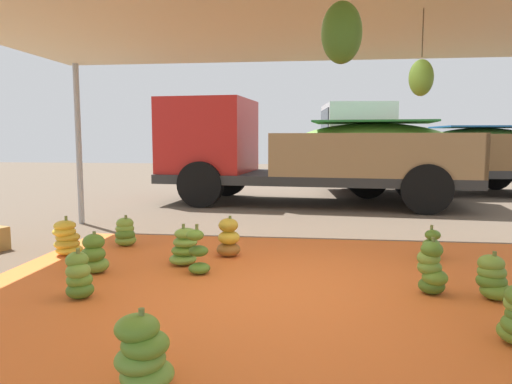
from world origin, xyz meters
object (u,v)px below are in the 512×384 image
object	(u,v)px
banana_bunch_1	(229,239)
banana_bunch_12	(67,239)
banana_bunch_4	(493,278)
banana_bunch_11	(198,253)
banana_bunch_5	(125,233)
banana_bunch_8	(79,277)
banana_bunch_7	(143,354)
cargo_truck_main	(303,150)
banana_bunch_3	(431,269)
banana_bunch_10	(94,255)
banana_bunch_0	(184,248)
cargo_truck_far	(428,149)
banana_bunch_6	(432,245)

from	to	relation	value
banana_bunch_1	banana_bunch_12	size ratio (longest dim) A/B	1.04
banana_bunch_4	banana_bunch_11	bearing A→B (deg)	170.74
banana_bunch_5	banana_bunch_8	world-z (taller)	banana_bunch_8
banana_bunch_7	cargo_truck_main	bearing A→B (deg)	85.28
banana_bunch_4	cargo_truck_main	size ratio (longest dim) A/B	0.06
banana_bunch_12	banana_bunch_3	bearing A→B (deg)	-13.78
banana_bunch_8	banana_bunch_10	xyz separation A→B (m)	(-0.24, 0.81, 0.00)
banana_bunch_8	banana_bunch_0	bearing A→B (deg)	63.24
cargo_truck_far	banana_bunch_6	bearing A→B (deg)	-101.76
banana_bunch_3	banana_bunch_6	distance (m)	1.44
banana_bunch_3	banana_bunch_7	distance (m)	2.95
banana_bunch_0	cargo_truck_main	world-z (taller)	cargo_truck_main
banana_bunch_6	banana_bunch_7	world-z (taller)	banana_bunch_7
banana_bunch_4	cargo_truck_far	distance (m)	9.04
banana_bunch_7	banana_bunch_5	bearing A→B (deg)	113.65
banana_bunch_0	banana_bunch_12	xyz separation A→B (m)	(-1.63, 0.28, 0.01)
banana_bunch_6	banana_bunch_12	size ratio (longest dim) A/B	0.85
banana_bunch_4	banana_bunch_8	distance (m)	3.87
banana_bunch_12	banana_bunch_6	bearing A→B (deg)	4.45
banana_bunch_0	banana_bunch_1	bearing A→B (deg)	45.11
banana_bunch_6	banana_bunch_3	bearing A→B (deg)	-102.94
banana_bunch_0	banana_bunch_7	bearing A→B (deg)	-79.39
cargo_truck_main	banana_bunch_10	bearing A→B (deg)	-109.05
banana_bunch_4	banana_bunch_5	distance (m)	4.62
banana_bunch_7	banana_bunch_10	distance (m)	2.73
banana_bunch_0	banana_bunch_4	world-z (taller)	banana_bunch_0
banana_bunch_4	banana_bunch_8	xyz separation A→B (m)	(-3.84, -0.47, 0.01)
banana_bunch_1	banana_bunch_8	world-z (taller)	banana_bunch_1
banana_bunch_6	banana_bunch_7	bearing A→B (deg)	-125.28
banana_bunch_4	banana_bunch_10	distance (m)	4.09
banana_bunch_11	banana_bunch_12	xyz separation A→B (m)	(-1.88, 0.63, -0.02)
banana_bunch_6	cargo_truck_far	size ratio (longest dim) A/B	0.07
cargo_truck_far	banana_bunch_0	bearing A→B (deg)	-119.26
banana_bunch_4	banana_bunch_7	bearing A→B (deg)	-143.30
banana_bunch_11	cargo_truck_far	xyz separation A→B (m)	(4.26, 8.41, 0.97)
banana_bunch_3	banana_bunch_4	xyz separation A→B (m)	(0.54, -0.06, -0.05)
banana_bunch_8	banana_bunch_11	xyz separation A→B (m)	(0.90, 0.95, 0.02)
banana_bunch_1	banana_bunch_10	world-z (taller)	banana_bunch_1
banana_bunch_11	banana_bunch_4	bearing A→B (deg)	-9.26
banana_bunch_12	cargo_truck_far	xyz separation A→B (m)	(6.14, 7.77, 0.98)
banana_bunch_7	banana_bunch_11	world-z (taller)	banana_bunch_11
cargo_truck_main	banana_bunch_5	bearing A→B (deg)	-116.03
banana_bunch_12	banana_bunch_8	bearing A→B (deg)	-58.38
banana_bunch_1	banana_bunch_5	xyz separation A→B (m)	(-1.55, 0.44, -0.04)
banana_bunch_8	cargo_truck_far	world-z (taller)	cargo_truck_far
banana_bunch_1	banana_bunch_5	bearing A→B (deg)	164.01
banana_bunch_8	banana_bunch_11	size ratio (longest dim) A/B	0.86
banana_bunch_8	banana_bunch_10	distance (m)	0.85
banana_bunch_7	cargo_truck_far	size ratio (longest dim) A/B	0.08
banana_bunch_1	banana_bunch_11	bearing A→B (deg)	-103.92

